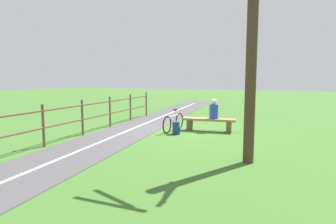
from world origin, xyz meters
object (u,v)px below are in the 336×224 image
at_px(bench, 209,122).
at_px(person_seated, 214,110).
at_px(backpack, 176,128).
at_px(tree_mid_field, 251,57).
at_px(bicycle, 173,122).

xyz_separation_m(bench, person_seated, (-0.17, -0.01, 0.47)).
bearing_deg(backpack, tree_mid_field, 136.47).
height_order(person_seated, bicycle, person_seated).
relative_size(backpack, tree_mid_field, 0.09).
distance_m(person_seated, bicycle, 1.59).
relative_size(bench, person_seated, 2.72).
xyz_separation_m(bench, bicycle, (1.24, 0.54, -0.00)).
height_order(bench, person_seated, person_seated).
relative_size(bench, tree_mid_field, 0.38).
distance_m(bench, tree_mid_field, 4.66).
bearing_deg(bicycle, backpack, 36.69).
xyz_separation_m(bench, backpack, (0.95, 1.02, -0.12)).
distance_m(bench, bicycle, 1.35).
distance_m(bicycle, tree_mid_field, 4.92).
bearing_deg(bicycle, bench, 118.37).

